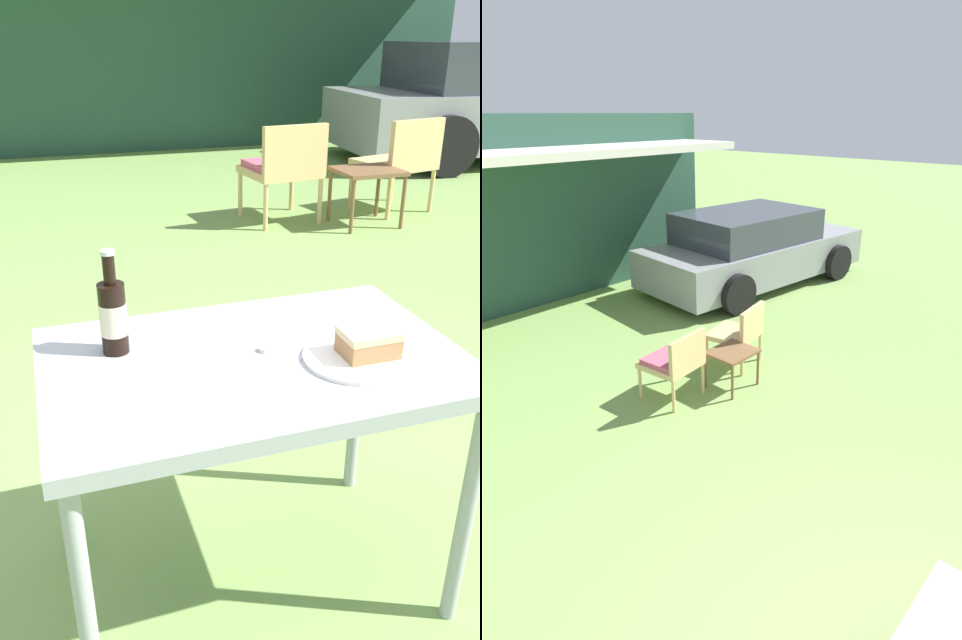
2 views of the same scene
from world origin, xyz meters
TOP-DOWN VIEW (x-y plane):
  - ground_plane at (0.00, 0.00)m, footprint 60.00×60.00m
  - cabin_building at (1.22, 9.03)m, footprint 8.47×5.19m
  - wicker_chair_cushioned at (1.45, 3.41)m, footprint 0.59×0.59m
  - wicker_chair_plain at (2.50, 3.38)m, footprint 0.64×0.64m
  - garden_side_table at (2.04, 3.11)m, footprint 0.49×0.44m
  - patio_table at (0.00, 0.00)m, footprint 0.98×0.64m
  - cake_on_plate at (0.24, -0.09)m, footprint 0.25×0.25m
  - cola_bottle_near at (-0.30, 0.13)m, footprint 0.06×0.06m
  - fork at (0.18, -0.08)m, footprint 0.16×0.06m
  - loose_bottle_cap at (0.03, 0.02)m, footprint 0.03×0.03m

SIDE VIEW (x-z plane):
  - ground_plane at x=0.00m, z-range 0.00..0.00m
  - garden_side_table at x=2.04m, z-range 0.17..0.61m
  - wicker_chair_cushioned at x=1.45m, z-range 0.06..0.84m
  - wicker_chair_plain at x=2.50m, z-range 0.06..0.84m
  - patio_table at x=0.00m, z-range 0.28..0.99m
  - fork at x=0.18m, z-range 0.71..0.71m
  - loose_bottle_cap at x=0.03m, z-range 0.71..0.72m
  - cake_on_plate at x=0.24m, z-range 0.70..0.77m
  - cola_bottle_near at x=-0.30m, z-range 0.68..0.93m
  - cabin_building at x=1.22m, z-range 0.01..2.87m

